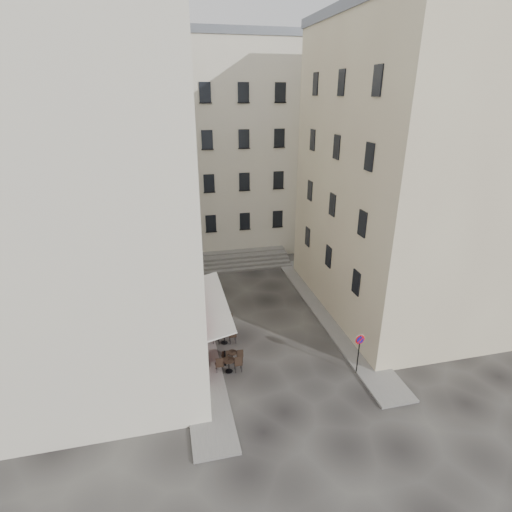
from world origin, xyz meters
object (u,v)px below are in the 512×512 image
object	(u,v)px
pedestrian	(214,310)
no_parking_sign	(359,347)
bistro_table_a	(229,364)
bistro_table_b	(232,356)

from	to	relation	value
pedestrian	no_parking_sign	bearing A→B (deg)	109.67
no_parking_sign	bistro_table_a	size ratio (longest dim) A/B	1.70
bistro_table_b	pedestrian	size ratio (longest dim) A/B	0.63
bistro_table_a	pedestrian	world-z (taller)	pedestrian
no_parking_sign	bistro_table_b	xyz separation A→B (m)	(-6.32, 2.46, -1.28)
bistro_table_a	bistro_table_b	world-z (taller)	bistro_table_a
no_parking_sign	bistro_table_a	xyz separation A→B (m)	(-6.65, 1.68, -1.20)
bistro_table_b	pedestrian	world-z (taller)	pedestrian
no_parking_sign	bistro_table_b	distance (m)	6.91
no_parking_sign	bistro_table_a	distance (m)	6.96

